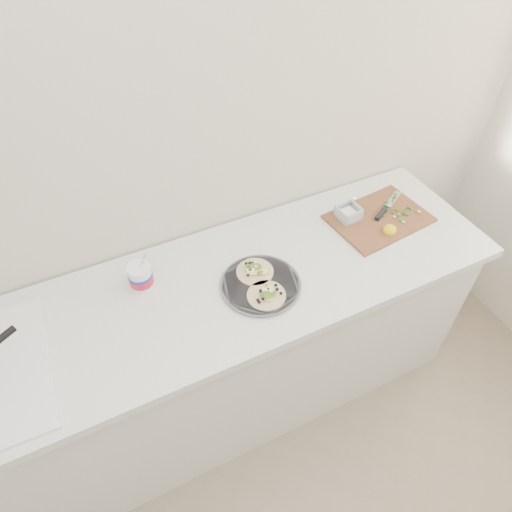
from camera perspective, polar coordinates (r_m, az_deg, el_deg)
name	(u,v)px	position (r m, az deg, el deg)	size (l,w,h in m)	color
counter	(207,355)	(2.11, -6.09, -12.25)	(2.44, 0.66, 0.90)	silver
taco_plate	(260,283)	(1.74, 0.56, -3.42)	(0.31, 0.31, 0.04)	#55545B
tub	(141,275)	(1.76, -14.18, -2.30)	(0.09, 0.09, 0.21)	white
cutboard	(377,216)	(2.09, 14.90, 4.89)	(0.45, 0.33, 0.07)	brown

